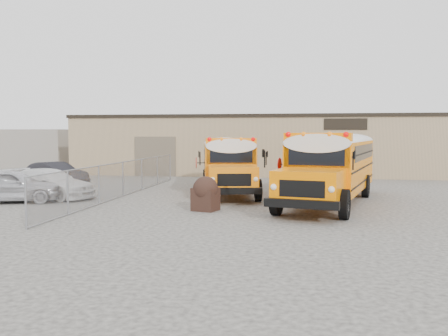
% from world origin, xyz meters
% --- Properties ---
extents(ground, '(120.00, 120.00, 0.00)m').
position_xyz_m(ground, '(0.00, 0.00, 0.00)').
color(ground, '#343230').
rests_on(ground, ground).
extents(warehouse, '(30.20, 10.20, 4.67)m').
position_xyz_m(warehouse, '(-0.00, 19.99, 2.37)').
color(warehouse, tan).
rests_on(warehouse, ground).
extents(chainlink_fence, '(0.07, 18.07, 1.81)m').
position_xyz_m(chainlink_fence, '(-6.00, 3.00, 0.90)').
color(chainlink_fence, gray).
rests_on(chainlink_fence, ground).
extents(distant_building_left, '(8.00, 6.00, 3.60)m').
position_xyz_m(distant_building_left, '(-22.00, 22.00, 1.80)').
color(distant_building_left, gray).
rests_on(distant_building_left, ground).
extents(school_bus_left, '(4.65, 10.75, 3.06)m').
position_xyz_m(school_bus_left, '(-2.38, 12.48, 1.77)').
color(school_bus_left, orange).
rests_on(school_bus_left, ground).
extents(school_bus_right, '(5.15, 11.66, 3.32)m').
position_xyz_m(school_bus_right, '(5.98, 9.37, 1.92)').
color(school_bus_right, '#FF7B00').
rests_on(school_bus_right, ground).
extents(tarp_bundle, '(1.19, 1.12, 1.45)m').
position_xyz_m(tarp_bundle, '(-0.87, -0.92, 0.74)').
color(tarp_bundle, black).
rests_on(tarp_bundle, ground).
extents(car_silver, '(5.07, 3.21, 1.61)m').
position_xyz_m(car_silver, '(-10.41, 0.03, 0.80)').
color(car_silver, silver).
rests_on(car_silver, ground).
extents(car_white, '(5.44, 3.37, 1.47)m').
position_xyz_m(car_white, '(-9.43, 1.79, 0.74)').
color(car_white, white).
rests_on(car_white, ground).
extents(car_dark, '(4.77, 3.19, 1.49)m').
position_xyz_m(car_dark, '(-11.96, 7.16, 0.74)').
color(car_dark, black).
rests_on(car_dark, ground).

